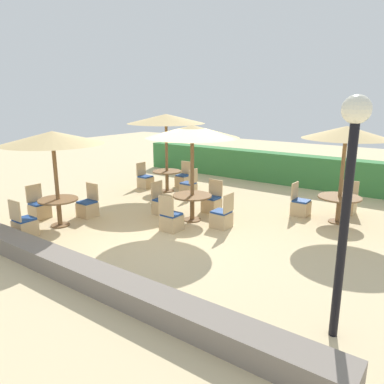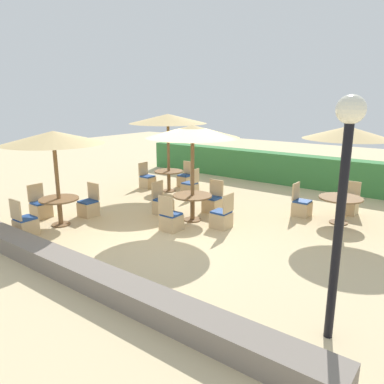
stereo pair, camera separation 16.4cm
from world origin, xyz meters
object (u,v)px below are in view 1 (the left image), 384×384
(parasol_center, at_px, (192,132))
(patio_chair_back_left_east, at_px, (189,188))
(patio_chair_center_east, at_px, (222,218))
(patio_chair_back_right_west, at_px, (300,206))
(patio_chair_back_left_north, at_px, (183,180))
(patio_chair_back_left_west, at_px, (145,181))
(patio_chair_front_left_south, at_px, (24,226))
(round_table_back_left, at_px, (167,176))
(parasol_back_left, at_px, (166,119))
(round_table_front_left, at_px, (59,205))
(patio_chair_front_left_north, at_px, (88,207))
(round_table_back_right, at_px, (339,202))
(lamp_post, at_px, (350,173))
(parasol_front_left, at_px, (52,138))
(parasol_back_right, at_px, (346,133))
(patio_chair_back_right_north, at_px, (347,204))
(patio_chair_center_west, at_px, (162,205))
(patio_chair_center_south, at_px, (171,221))
(round_table_center, at_px, (192,200))
(patio_chair_front_left_west, at_px, (39,209))
(patio_chair_center_north, at_px, (212,203))

(parasol_center, bearing_deg, patio_chair_back_left_east, 128.71)
(patio_chair_center_east, bearing_deg, patio_chair_back_right_west, -29.40)
(patio_chair_back_left_north, xyz_separation_m, patio_chair_back_left_west, (-1.02, -1.01, 0.00))
(patio_chair_front_left_south, xyz_separation_m, round_table_back_left, (-0.08, 5.47, 0.32))
(patio_chair_front_left_south, height_order, round_table_back_left, patio_chair_front_left_south)
(patio_chair_back_right_west, height_order, patio_chair_back_left_west, same)
(patio_chair_back_right_west, distance_m, parasol_back_left, 5.37)
(parasol_center, distance_m, patio_chair_back_left_north, 4.56)
(round_table_front_left, height_order, patio_chair_back_left_west, patio_chair_back_left_west)
(patio_chair_front_left_north, bearing_deg, patio_chair_back_left_north, -89.27)
(round_table_front_left, height_order, patio_chair_center_east, patio_chair_center_east)
(round_table_back_right, bearing_deg, lamp_post, -75.16)
(parasol_front_left, relative_size, parasol_center, 0.98)
(round_table_back_right, distance_m, patio_chair_back_left_east, 4.97)
(parasol_front_left, distance_m, round_table_back_left, 4.82)
(parasol_back_right, bearing_deg, patio_chair_center_east, -136.23)
(round_table_back_right, bearing_deg, round_table_back_left, -179.13)
(patio_chair_back_right_north, bearing_deg, patio_chair_center_west, 37.01)
(patio_chair_back_right_north, distance_m, patio_chair_back_right_west, 1.43)
(patio_chair_center_south, distance_m, parasol_back_left, 4.68)
(round_table_center, distance_m, parasol_back_right, 4.34)
(round_table_front_left, distance_m, parasol_back_left, 4.93)
(patio_chair_center_south, height_order, round_table_back_left, patio_chair_center_south)
(lamp_post, relative_size, round_table_center, 3.15)
(parasol_front_left, xyz_separation_m, patio_chair_back_left_east, (0.85, 4.52, -2.03))
(round_table_front_left, distance_m, patio_chair_front_left_west, 1.06)
(lamp_post, relative_size, patio_chair_center_north, 3.57)
(parasol_front_left, height_order, parasol_back_left, parasol_back_left)
(patio_chair_front_left_south, xyz_separation_m, patio_chair_center_east, (3.53, 3.35, 0.00))
(parasol_front_left, relative_size, patio_chair_center_west, 2.72)
(patio_chair_front_left_north, bearing_deg, patio_chair_back_right_north, -141.34)
(patio_chair_front_left_south, height_order, patio_chair_back_left_north, same)
(patio_chair_center_north, relative_size, patio_chair_back_right_west, 1.00)
(patio_chair_front_left_west, relative_size, patio_chair_back_left_west, 1.00)
(patio_chair_back_left_north, bearing_deg, patio_chair_back_right_north, -178.55)
(patio_chair_front_left_south, height_order, round_table_back_right, patio_chair_front_left_south)
(lamp_post, height_order, parasol_center, lamp_post)
(parasol_back_left, relative_size, patio_chair_back_left_north, 2.93)
(patio_chair_center_south, height_order, patio_chair_back_left_west, same)
(parasol_center, xyz_separation_m, parasol_back_right, (3.27, 2.18, -0.01))
(patio_chair_back_left_east, bearing_deg, parasol_back_left, 90.95)
(patio_chair_back_right_west, bearing_deg, round_table_back_left, -88.78)
(parasol_back_right, distance_m, patio_chair_back_left_north, 6.34)
(round_table_front_left, distance_m, patio_chair_front_left_north, 1.00)
(lamp_post, height_order, round_table_back_right, lamp_post)
(patio_chair_front_left_south, relative_size, patio_chair_center_south, 1.00)
(round_table_front_left, height_order, parasol_back_left, parasol_back_left)
(patio_chair_center_west, xyz_separation_m, round_table_back_right, (4.32, 2.22, 0.31))
(patio_chair_front_left_west, distance_m, patio_chair_back_right_north, 8.78)
(round_table_front_left, relative_size, patio_chair_center_north, 1.08)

